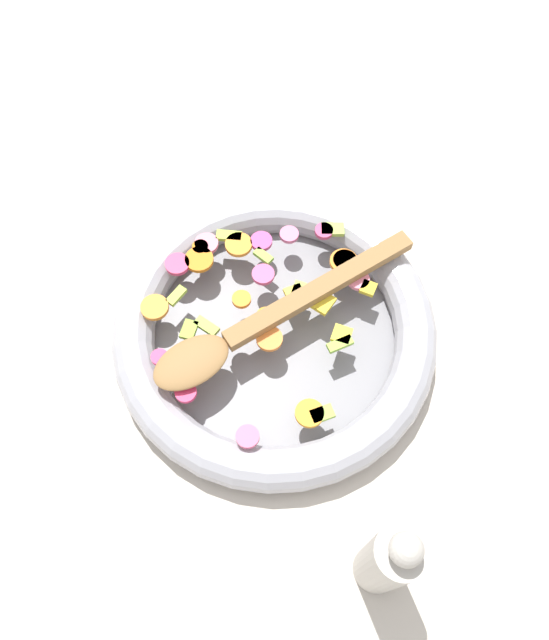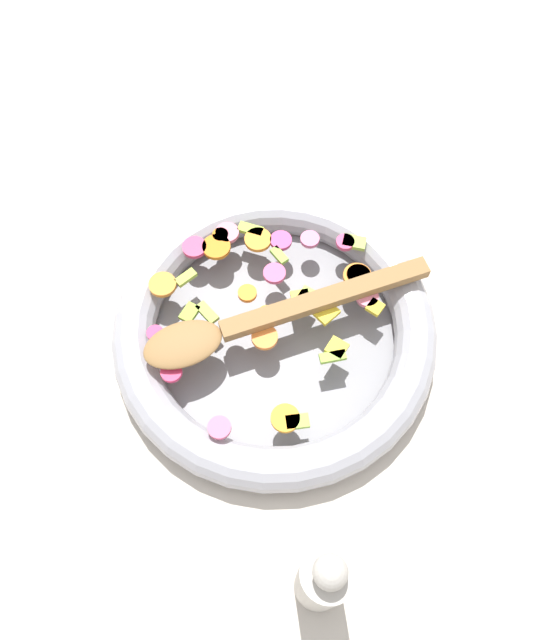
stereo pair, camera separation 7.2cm
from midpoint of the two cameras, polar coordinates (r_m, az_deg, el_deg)
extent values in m
plane|color=beige|center=(0.77, 2.68, -1.94)|extent=(4.00, 4.00, 0.00)
cylinder|color=slate|center=(0.76, 2.70, -1.76)|extent=(0.34, 0.34, 0.01)
torus|color=#9E9EA5|center=(0.74, 2.76, -1.14)|extent=(0.39, 0.39, 0.05)
cylinder|color=orange|center=(0.76, 10.49, 3.63)|extent=(0.04, 0.04, 0.01)
cylinder|color=orange|center=(0.76, 10.12, 3.92)|extent=(0.04, 0.04, 0.01)
cylinder|color=orange|center=(0.71, 1.99, -1.88)|extent=(0.04, 0.04, 0.01)
cylinder|color=orange|center=(0.78, -2.56, 7.38)|extent=(0.02, 0.02, 0.01)
cylinder|color=orange|center=(0.70, -5.86, -3.03)|extent=(0.04, 0.04, 0.01)
cylinder|color=orange|center=(0.67, 4.08, -9.27)|extent=(0.04, 0.04, 0.01)
cylinder|color=orange|center=(0.72, 2.13, 0.22)|extent=(0.03, 0.03, 0.01)
cylinder|color=orange|center=(0.73, 0.29, 2.18)|extent=(0.03, 0.03, 0.01)
cylinder|color=orange|center=(0.77, -2.66, 6.44)|extent=(0.05, 0.05, 0.01)
cylinder|color=orange|center=(0.75, -7.50, 2.96)|extent=(0.04, 0.04, 0.01)
cylinder|color=orange|center=(0.77, 1.15, 7.10)|extent=(0.05, 0.05, 0.01)
cube|color=#97B645|center=(0.72, -3.36, 0.39)|extent=(0.02, 0.03, 0.01)
cube|color=#A9D23F|center=(0.78, 0.46, 8.03)|extent=(0.03, 0.03, 0.01)
cube|color=#A4C84D|center=(0.78, 9.94, 6.77)|extent=(0.03, 0.03, 0.01)
cube|color=#95C742|center=(0.71, 8.26, -3.64)|extent=(0.03, 0.02, 0.01)
cube|color=#91B742|center=(0.67, 5.21, -9.56)|extent=(0.03, 0.02, 0.01)
cube|color=#A7CB4B|center=(0.74, 5.61, 1.95)|extent=(0.03, 0.02, 0.01)
cube|color=#8EB339|center=(0.72, -4.97, 0.37)|extent=(0.03, 0.03, 0.01)
cube|color=#8ABD43|center=(0.76, 3.14, 5.67)|extent=(0.01, 0.03, 0.01)
cube|color=#A9C743|center=(0.75, -5.39, 3.62)|extent=(0.03, 0.02, 0.01)
cylinder|color=#CF3F7F|center=(0.77, 3.26, 7.01)|extent=(0.04, 0.04, 0.01)
cylinder|color=pink|center=(0.75, 11.23, 1.78)|extent=(0.03, 0.03, 0.01)
cylinder|color=#D4567A|center=(0.67, -1.97, -10.14)|extent=(0.04, 0.04, 0.01)
cylinder|color=#D94B7D|center=(0.75, 2.75, 4.01)|extent=(0.03, 0.03, 0.01)
cylinder|color=pink|center=(0.78, -1.70, 7.71)|extent=(0.04, 0.04, 0.01)
cylinder|color=pink|center=(0.78, 5.92, 7.11)|extent=(0.03, 0.03, 0.01)
cylinder|color=#D93B66|center=(0.77, -4.68, 6.39)|extent=(0.03, 0.03, 0.01)
cylinder|color=#DB315D|center=(0.70, -6.55, -4.98)|extent=(0.03, 0.03, 0.01)
cylinder|color=#CE3366|center=(0.72, -8.06, -1.51)|extent=(0.02, 0.02, 0.01)
cylinder|color=#DC7C87|center=(0.71, -1.00, -1.00)|extent=(0.03, 0.03, 0.01)
cylinder|color=#CF416F|center=(0.78, 9.13, 6.78)|extent=(0.02, 0.02, 0.01)
cube|color=yellow|center=(0.73, 5.19, 1.69)|extent=(0.03, 0.03, 0.01)
cube|color=gold|center=(0.74, 11.95, 0.87)|extent=(0.02, 0.02, 0.01)
cube|color=yellow|center=(0.71, 8.61, -2.84)|extent=(0.03, 0.03, 0.01)
cube|color=yellow|center=(0.73, 7.47, 0.50)|extent=(0.03, 0.03, 0.01)
cube|color=olive|center=(0.73, 7.59, 1.70)|extent=(0.25, 0.07, 0.01)
ellipsoid|color=olive|center=(0.70, -5.48, -2.52)|extent=(0.10, 0.07, 0.01)
cylinder|color=#B2ADA3|center=(0.62, 7.97, -22.91)|extent=(0.05, 0.05, 0.16)
sphere|color=#B2ADA3|center=(0.53, 9.30, -22.23)|extent=(0.03, 0.03, 0.03)
camera|label=1|loc=(0.04, -87.12, 5.71)|focal=35.00mm
camera|label=2|loc=(0.04, 92.88, -5.71)|focal=35.00mm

